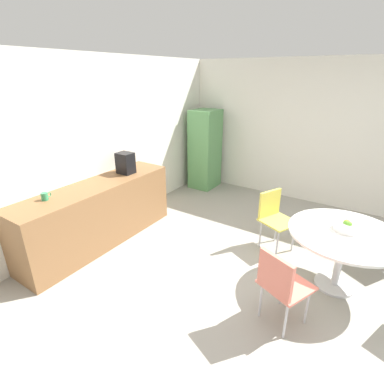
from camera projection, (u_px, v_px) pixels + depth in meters
name	position (u px, v px, depth m)	size (l,w,h in m)	color
ground_plane	(283.00, 300.00, 3.21)	(6.00, 6.00, 0.00)	#9E998E
wall_back	(90.00, 149.00, 4.23)	(6.00, 0.10, 2.60)	white
wall_side_right	(344.00, 137.00, 5.03)	(0.10, 6.00, 2.60)	white
counter_block	(99.00, 214.00, 4.18)	(2.39, 0.60, 0.90)	brown
locker_cabinet	(205.00, 150.00, 6.16)	(0.60, 0.50, 1.64)	#599959
round_table	(344.00, 242.00, 3.20)	(1.20, 1.20, 0.72)	silver
chair_yellow	(274.00, 213.00, 4.03)	(0.56, 0.56, 0.83)	silver
chair_coral	(280.00, 282.00, 2.71)	(0.55, 0.55, 0.83)	silver
fruit_bowl	(347.00, 227.00, 3.18)	(0.28, 0.28, 0.11)	silver
mug_white	(45.00, 196.00, 3.50)	(0.13, 0.08, 0.09)	#338C59
coffee_maker	(125.00, 163.00, 4.41)	(0.20, 0.24, 0.32)	black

